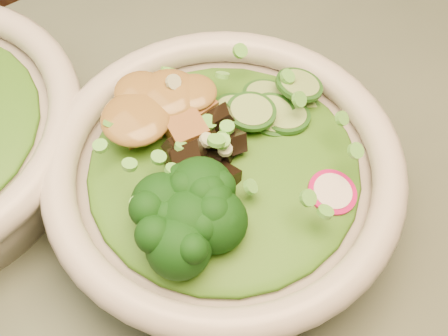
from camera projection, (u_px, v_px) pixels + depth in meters
dining_table at (367, 201)px, 0.71m from camera, size 1.20×0.80×0.75m
salad_bowl at (224, 182)px, 0.54m from camera, size 0.30×0.30×0.08m
lettuce_bed at (224, 167)px, 0.52m from camera, size 0.23×0.23×0.03m
broccoli_florets at (178, 222)px, 0.47m from camera, size 0.11×0.11×0.05m
radish_slices at (306, 202)px, 0.49m from camera, size 0.13×0.09×0.02m
cucumber_slices at (269, 99)px, 0.54m from camera, size 0.10×0.10×0.04m
mushroom_heap at (210, 149)px, 0.51m from camera, size 0.10×0.10×0.04m
tofu_cubes at (154, 120)px, 0.53m from camera, size 0.12×0.10×0.04m
peanut_sauce at (152, 109)px, 0.52m from camera, size 0.08×0.06×0.02m
scallion_garnish at (224, 148)px, 0.50m from camera, size 0.22×0.22×0.03m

